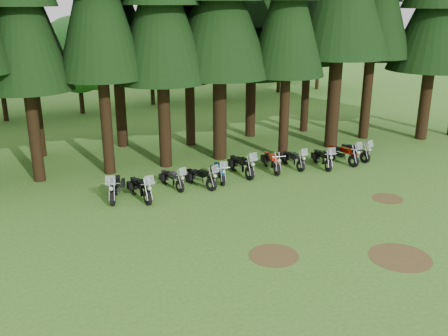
{
  "coord_description": "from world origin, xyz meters",
  "views": [
    {
      "loc": [
        -11.3,
        -15.68,
        8.62
      ],
      "look_at": [
        -1.72,
        5.0,
        1.0
      ],
      "focal_mm": 40.0,
      "sensor_mm": 36.0,
      "label": 1
    }
  ],
  "objects_px": {
    "motorcycle_5": "(241,166)",
    "motorcycle_9": "(343,155)",
    "motorcycle_3": "(201,178)",
    "motorcycle_4": "(219,172)",
    "motorcycle_8": "(323,159)",
    "motorcycle_0": "(115,188)",
    "motorcycle_6": "(272,162)",
    "motorcycle_10": "(355,152)",
    "motorcycle_2": "(172,180)",
    "motorcycle_1": "(141,189)",
    "motorcycle_7": "(293,160)"
  },
  "relations": [
    {
      "from": "motorcycle_5",
      "to": "motorcycle_9",
      "type": "distance_m",
      "value": 6.07
    },
    {
      "from": "motorcycle_3",
      "to": "motorcycle_4",
      "type": "distance_m",
      "value": 1.29
    },
    {
      "from": "motorcycle_5",
      "to": "motorcycle_4",
      "type": "bearing_deg",
      "value": -172.87
    },
    {
      "from": "motorcycle_8",
      "to": "motorcycle_5",
      "type": "bearing_deg",
      "value": -177.06
    },
    {
      "from": "motorcycle_8",
      "to": "motorcycle_4",
      "type": "bearing_deg",
      "value": -172.77
    },
    {
      "from": "motorcycle_0",
      "to": "motorcycle_9",
      "type": "distance_m",
      "value": 12.75
    },
    {
      "from": "motorcycle_0",
      "to": "motorcycle_6",
      "type": "height_order",
      "value": "motorcycle_0"
    },
    {
      "from": "motorcycle_8",
      "to": "motorcycle_9",
      "type": "height_order",
      "value": "motorcycle_9"
    },
    {
      "from": "motorcycle_3",
      "to": "motorcycle_5",
      "type": "relative_size",
      "value": 0.87
    },
    {
      "from": "motorcycle_8",
      "to": "motorcycle_10",
      "type": "relative_size",
      "value": 1.01
    },
    {
      "from": "motorcycle_5",
      "to": "motorcycle_3",
      "type": "bearing_deg",
      "value": -168.15
    },
    {
      "from": "motorcycle_5",
      "to": "motorcycle_2",
      "type": "bearing_deg",
      "value": -179.74
    },
    {
      "from": "motorcycle_0",
      "to": "motorcycle_6",
      "type": "relative_size",
      "value": 1.01
    },
    {
      "from": "motorcycle_0",
      "to": "motorcycle_1",
      "type": "xyz_separation_m",
      "value": [
        1.03,
        -0.58,
        -0.01
      ]
    },
    {
      "from": "motorcycle_7",
      "to": "motorcycle_3",
      "type": "bearing_deg",
      "value": -175.1
    },
    {
      "from": "motorcycle_4",
      "to": "motorcycle_5",
      "type": "distance_m",
      "value": 1.4
    },
    {
      "from": "motorcycle_1",
      "to": "motorcycle_4",
      "type": "relative_size",
      "value": 1.12
    },
    {
      "from": "motorcycle_1",
      "to": "motorcycle_8",
      "type": "relative_size",
      "value": 1.06
    },
    {
      "from": "motorcycle_6",
      "to": "motorcycle_0",
      "type": "bearing_deg",
      "value": -166.57
    },
    {
      "from": "motorcycle_1",
      "to": "motorcycle_6",
      "type": "height_order",
      "value": "motorcycle_1"
    },
    {
      "from": "motorcycle_5",
      "to": "motorcycle_6",
      "type": "xyz_separation_m",
      "value": [
        1.81,
        -0.0,
        -0.03
      ]
    },
    {
      "from": "motorcycle_9",
      "to": "motorcycle_10",
      "type": "xyz_separation_m",
      "value": [
        1.06,
        0.27,
        -0.04
      ]
    },
    {
      "from": "motorcycle_6",
      "to": "motorcycle_4",
      "type": "bearing_deg",
      "value": -164.94
    },
    {
      "from": "motorcycle_6",
      "to": "motorcycle_7",
      "type": "bearing_deg",
      "value": 7.64
    },
    {
      "from": "motorcycle_0",
      "to": "motorcycle_2",
      "type": "relative_size",
      "value": 1.12
    },
    {
      "from": "motorcycle_1",
      "to": "motorcycle_10",
      "type": "bearing_deg",
      "value": -3.0
    },
    {
      "from": "motorcycle_1",
      "to": "motorcycle_9",
      "type": "bearing_deg",
      "value": -4.01
    },
    {
      "from": "motorcycle_3",
      "to": "motorcycle_5",
      "type": "xyz_separation_m",
      "value": [
        2.58,
        0.72,
        0.05
      ]
    },
    {
      "from": "motorcycle_5",
      "to": "motorcycle_7",
      "type": "xyz_separation_m",
      "value": [
        3.11,
        -0.06,
        -0.06
      ]
    },
    {
      "from": "motorcycle_8",
      "to": "motorcycle_6",
      "type": "bearing_deg",
      "value": 178.07
    },
    {
      "from": "motorcycle_1",
      "to": "motorcycle_10",
      "type": "distance_m",
      "value": 12.8
    },
    {
      "from": "motorcycle_3",
      "to": "motorcycle_8",
      "type": "bearing_deg",
      "value": -20.25
    },
    {
      "from": "motorcycle_3",
      "to": "motorcycle_10",
      "type": "xyz_separation_m",
      "value": [
        9.68,
        0.42,
        0.0
      ]
    },
    {
      "from": "motorcycle_7",
      "to": "motorcycle_9",
      "type": "distance_m",
      "value": 2.97
    },
    {
      "from": "motorcycle_2",
      "to": "motorcycle_9",
      "type": "height_order",
      "value": "motorcycle_9"
    },
    {
      "from": "motorcycle_2",
      "to": "motorcycle_4",
      "type": "xyz_separation_m",
      "value": [
        2.52,
        0.01,
        0.01
      ]
    },
    {
      "from": "motorcycle_2",
      "to": "motorcycle_8",
      "type": "xyz_separation_m",
      "value": [
        8.53,
        -0.37,
        0.03
      ]
    },
    {
      "from": "motorcycle_4",
      "to": "motorcycle_8",
      "type": "relative_size",
      "value": 0.95
    },
    {
      "from": "motorcycle_5",
      "to": "motorcycle_6",
      "type": "bearing_deg",
      "value": -3.78
    },
    {
      "from": "motorcycle_8",
      "to": "motorcycle_0",
      "type": "bearing_deg",
      "value": -170.1
    },
    {
      "from": "motorcycle_2",
      "to": "motorcycle_4",
      "type": "distance_m",
      "value": 2.52
    },
    {
      "from": "motorcycle_4",
      "to": "motorcycle_7",
      "type": "height_order",
      "value": "motorcycle_7"
    },
    {
      "from": "motorcycle_4",
      "to": "motorcycle_6",
      "type": "height_order",
      "value": "motorcycle_4"
    },
    {
      "from": "motorcycle_0",
      "to": "motorcycle_6",
      "type": "xyz_separation_m",
      "value": [
        8.52,
        0.46,
        -0.02
      ]
    },
    {
      "from": "motorcycle_4",
      "to": "motorcycle_6",
      "type": "relative_size",
      "value": 0.92
    },
    {
      "from": "motorcycle_5",
      "to": "motorcycle_9",
      "type": "relative_size",
      "value": 1.02
    },
    {
      "from": "motorcycle_5",
      "to": "motorcycle_8",
      "type": "relative_size",
      "value": 1.09
    },
    {
      "from": "motorcycle_1",
      "to": "motorcycle_3",
      "type": "relative_size",
      "value": 1.12
    },
    {
      "from": "motorcycle_1",
      "to": "motorcycle_7",
      "type": "xyz_separation_m",
      "value": [
        8.79,
        0.98,
        -0.05
      ]
    },
    {
      "from": "motorcycle_1",
      "to": "motorcycle_9",
      "type": "distance_m",
      "value": 11.73
    }
  ]
}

